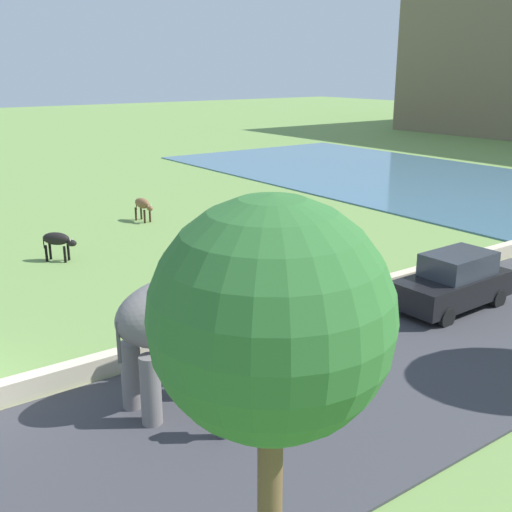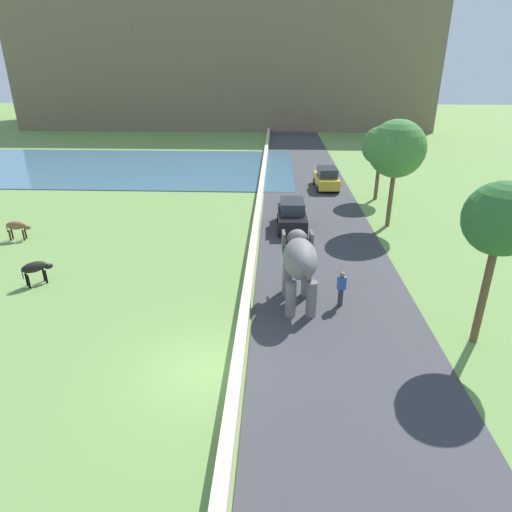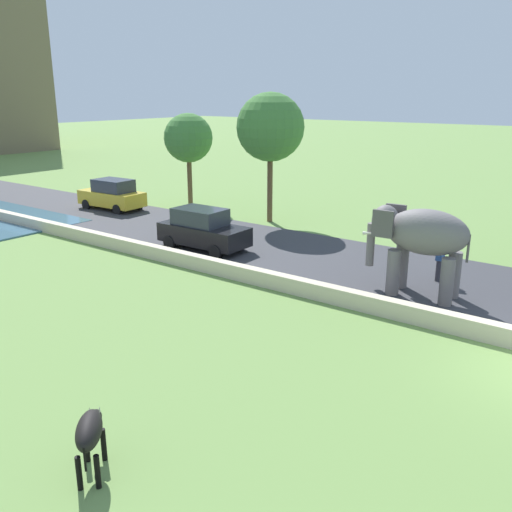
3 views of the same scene
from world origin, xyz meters
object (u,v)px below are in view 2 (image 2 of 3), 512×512
Objects in this scene: elephant at (299,261)px; cow_black at (35,268)px; cow_brown at (17,226)px; person_beside_elephant at (341,288)px; car_yellow at (327,178)px; car_black at (292,215)px.

cow_black is at bearing 173.95° from elephant.
elephant is 17.58m from cow_brown.
car_yellow is (1.37, 19.53, 0.03)m from person_beside_elephant.
elephant is 2.48× the size of cow_brown.
car_black is at bearing 34.09° from cow_black.
car_yellow is 23.00m from cow_brown.
car_yellow reaches higher than person_beside_elephant.
elephant reaches higher than car_yellow.
car_black is (-1.79, 9.69, 0.03)m from person_beside_elephant.
elephant reaches higher than cow_black.
car_yellow reaches higher than cow_brown.
car_yellow is 23.69m from cow_black.
cow_black is (-12.17, -8.24, -0.06)m from car_black.
cow_black is (-13.95, 1.46, -0.04)m from person_beside_elephant.
person_beside_elephant is 0.40× the size of car_black.
person_beside_elephant is at bearing -21.40° from cow_brown.
elephant is at bearing -6.05° from cow_black.
person_beside_elephant reaches higher than cow_black.
car_black is 14.69m from cow_black.
person_beside_elephant is 9.86m from car_black.
car_black reaches higher than person_beside_elephant.
cow_brown is 1.15× the size of cow_black.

